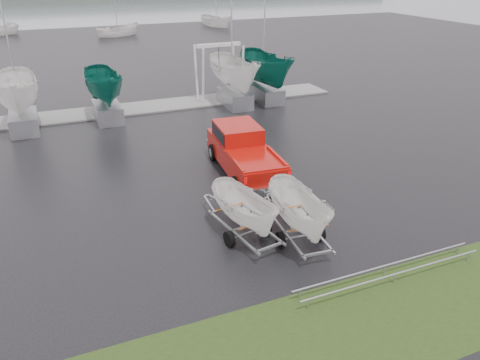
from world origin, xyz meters
TOP-DOWN VIEW (x-y plane):
  - ground_plane at (0.00, 0.00)m, footprint 120.00×120.00m
  - lake at (0.00, 100.00)m, footprint 300.00×300.00m
  - grass_verge at (0.00, -11.00)m, footprint 40.00×40.00m
  - dock at (0.00, 13.00)m, footprint 30.00×3.00m
  - pickup_truck at (2.97, 0.42)m, footprint 2.82×6.61m
  - trailer_hitched at (2.37, -6.31)m, footprint 1.83×3.69m
  - trailer_parked at (0.62, -5.35)m, footprint 1.86×3.74m
  - boat_hoist at (6.45, 13.00)m, footprint 3.30×2.18m
  - keelboat_0 at (-6.99, 11.00)m, footprint 2.46×3.20m
  - keelboat_1 at (-1.98, 11.20)m, footprint 2.20×3.20m
  - keelboat_2 at (6.86, 11.00)m, footprint 2.44×3.20m
  - keelboat_3 at (9.45, 11.30)m, footprint 2.51×3.20m
  - mast_rack_2 at (4.00, -9.50)m, footprint 7.00×0.56m
  - moored_boat_2 at (4.86, 48.53)m, footprint 3.02×2.97m
  - moored_boat_3 at (20.82, 53.00)m, footprint 3.31×3.36m

SIDE VIEW (x-z plane):
  - lake at x=0.00m, z-range -0.01..-0.01m
  - ground_plane at x=0.00m, z-range 0.00..0.00m
  - moored_boat_3 at x=20.82m, z-range -5.81..5.81m
  - grass_verge at x=0.00m, z-range 0.00..0.00m
  - moored_boat_2 at x=4.86m, z-range -5.57..5.58m
  - dock at x=0.00m, z-range -0.01..0.11m
  - mast_rack_2 at x=4.00m, z-range 0.32..0.38m
  - pickup_truck at x=2.97m, z-range 0.05..2.19m
  - trailer_parked at x=0.62m, z-range 0.20..4.50m
  - trailer_hitched at x=2.37m, z-range 0.20..4.78m
  - boat_hoist at x=6.45m, z-range 0.61..4.73m
  - keelboat_1 at x=-1.98m, z-range -0.02..6.92m
  - keelboat_2 at x=6.86m, z-range -1.43..9.18m
  - keelboat_0 at x=-6.99m, z-range -1.41..9.21m
  - keelboat_3 at x=9.45m, z-range -1.34..9.34m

